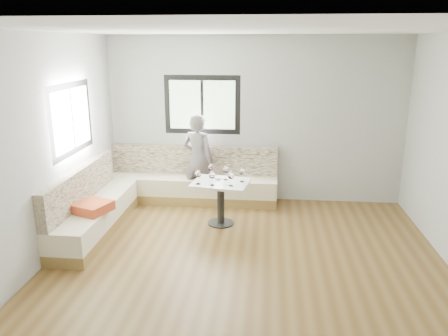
{
  "coord_description": "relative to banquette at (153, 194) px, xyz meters",
  "views": [
    {
      "loc": [
        0.23,
        -4.85,
        2.66
      ],
      "look_at": [
        -0.42,
        1.4,
        0.86
      ],
      "focal_mm": 35.0,
      "sensor_mm": 36.0,
      "label": 1
    }
  ],
  "objects": [
    {
      "name": "wine_glass_f",
      "position": [
        0.96,
        -0.11,
        0.49
      ],
      "size": [
        0.1,
        0.1,
        0.21
      ],
      "color": "white",
      "rests_on": "table"
    },
    {
      "name": "wine_glass_a",
      "position": [
        0.82,
        -0.45,
        0.49
      ],
      "size": [
        0.1,
        0.1,
        0.21
      ],
      "color": "white",
      "rests_on": "table"
    },
    {
      "name": "wine_glass_d",
      "position": [
        1.2,
        -0.2,
        0.49
      ],
      "size": [
        0.1,
        0.1,
        0.21
      ],
      "color": "white",
      "rests_on": "table"
    },
    {
      "name": "person",
      "position": [
        0.67,
        0.54,
        0.44
      ],
      "size": [
        0.67,
        0.56,
        1.55
      ],
      "primitive_type": "imported",
      "rotation": [
        0.0,
        0.0,
        2.75
      ],
      "color": "#5E5558",
      "rests_on": "ground"
    },
    {
      "name": "wine_glass_c",
      "position": [
        1.3,
        -0.49,
        0.49
      ],
      "size": [
        0.1,
        0.1,
        0.21
      ],
      "color": "white",
      "rests_on": "table"
    },
    {
      "name": "wine_glass_e",
      "position": [
        1.45,
        -0.27,
        0.49
      ],
      "size": [
        0.1,
        0.1,
        0.21
      ],
      "color": "white",
      "rests_on": "table"
    },
    {
      "name": "wine_glass_b",
      "position": [
        1.03,
        -0.49,
        0.49
      ],
      "size": [
        0.1,
        0.1,
        0.21
      ],
      "color": "white",
      "rests_on": "table"
    },
    {
      "name": "banquette",
      "position": [
        0.0,
        0.0,
        0.0
      ],
      "size": [
        2.9,
        2.8,
        0.95
      ],
      "color": "olive",
      "rests_on": "ground"
    },
    {
      "name": "table",
      "position": [
        1.14,
        -0.32,
        0.17
      ],
      "size": [
        0.9,
        0.75,
        0.67
      ],
      "rotation": [
        0.0,
        0.0,
        -0.15
      ],
      "color": "black",
      "rests_on": "ground"
    },
    {
      "name": "room",
      "position": [
        1.51,
        -1.54,
        1.08
      ],
      "size": [
        5.01,
        5.01,
        2.81
      ],
      "color": "brown",
      "rests_on": "ground"
    },
    {
      "name": "olive_ramekin",
      "position": [
        1.08,
        -0.21,
        0.36
      ],
      "size": [
        0.09,
        0.09,
        0.04
      ],
      "color": "white",
      "rests_on": "table"
    }
  ]
}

